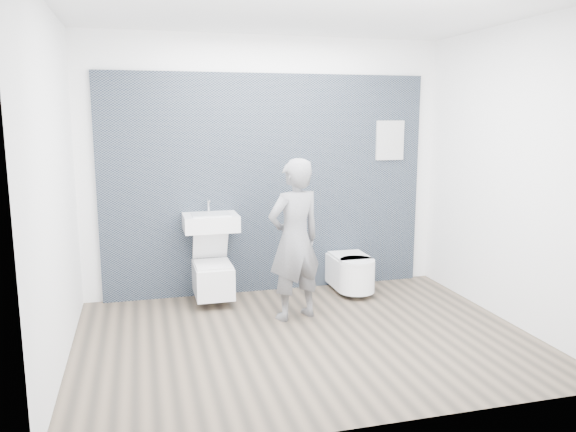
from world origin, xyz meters
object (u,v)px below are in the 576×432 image
object	(u,v)px
washbasin	(211,222)
toilet_rounded	(352,272)
visitor	(295,240)
toilet_square	(213,277)

from	to	relation	value
washbasin	toilet_rounded	distance (m)	1.67
toilet_rounded	visitor	size ratio (longest dim) A/B	0.43
washbasin	toilet_square	size ratio (longest dim) A/B	0.79
washbasin	toilet_square	world-z (taller)	washbasin
washbasin	toilet_square	distance (m)	0.58
washbasin	visitor	bearing A→B (deg)	-45.18
toilet_square	toilet_rounded	world-z (taller)	toilet_square
washbasin	toilet_rounded	world-z (taller)	washbasin
toilet_square	toilet_rounded	xyz separation A→B (m)	(1.54, -0.06, -0.04)
washbasin	toilet_square	bearing A→B (deg)	-90.00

